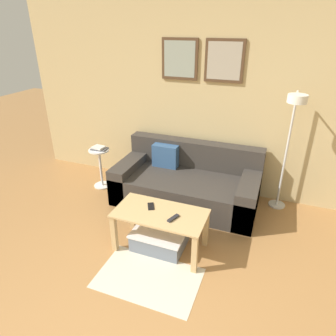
{
  "coord_description": "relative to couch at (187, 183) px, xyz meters",
  "views": [
    {
      "loc": [
        0.91,
        -0.96,
        2.24
      ],
      "look_at": [
        -0.12,
        1.71,
        0.85
      ],
      "focal_mm": 32.0,
      "sensor_mm": 36.0,
      "label": 1
    }
  ],
  "objects": [
    {
      "name": "couch",
      "position": [
        0.0,
        0.0,
        0.0
      ],
      "size": [
        1.9,
        0.94,
        0.76
      ],
      "color": "#38332D",
      "rests_on": "ground_plane"
    },
    {
      "name": "coffee_table",
      "position": [
        0.04,
        -1.05,
        0.1
      ],
      "size": [
        0.97,
        0.5,
        0.46
      ],
      "color": "tan",
      "rests_on": "ground_plane"
    },
    {
      "name": "wall_back",
      "position": [
        0.14,
        0.49,
        1.02
      ],
      "size": [
        5.6,
        0.09,
        2.55
      ],
      "color": "tan",
      "rests_on": "ground_plane"
    },
    {
      "name": "book_stack",
      "position": [
        -1.32,
        -0.07,
        0.35
      ],
      "size": [
        0.23,
        0.16,
        0.04
      ],
      "color": "#4C4C51",
      "rests_on": "side_table"
    },
    {
      "name": "cell_phone",
      "position": [
        -0.1,
        -0.98,
        0.2
      ],
      "size": [
        0.12,
        0.15,
        0.01
      ],
      "primitive_type": "cube",
      "rotation": [
        0.0,
        0.0,
        0.48
      ],
      "color": "black",
      "rests_on": "coffee_table"
    },
    {
      "name": "area_rug",
      "position": [
        0.1,
        -1.51,
        -0.26
      ],
      "size": [
        0.99,
        0.63,
        0.01
      ],
      "primitive_type": "cube",
      "color": "beige",
      "rests_on": "ground_plane"
    },
    {
      "name": "storage_bin",
      "position": [
        0.02,
        -1.03,
        -0.16
      ],
      "size": [
        0.58,
        0.44,
        0.21
      ],
      "color": "slate",
      "rests_on": "ground_plane"
    },
    {
      "name": "side_table",
      "position": [
        -1.32,
        -0.08,
        0.09
      ],
      "size": [
        0.3,
        0.3,
        0.59
      ],
      "color": "white",
      "rests_on": "ground_plane"
    },
    {
      "name": "floor_lamp",
      "position": [
        1.19,
        0.13,
        0.89
      ],
      "size": [
        0.21,
        0.48,
        1.55
      ],
      "color": "silver",
      "rests_on": "ground_plane"
    },
    {
      "name": "remote_control",
      "position": [
        0.2,
        -1.1,
        0.21
      ],
      "size": [
        0.09,
        0.15,
        0.02
      ],
      "primitive_type": "cube",
      "rotation": [
        0.0,
        0.0,
        -0.36
      ],
      "color": "#232328",
      "rests_on": "coffee_table"
    }
  ]
}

